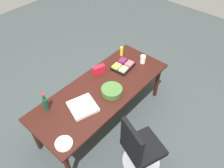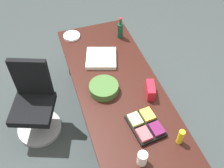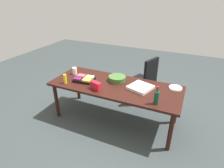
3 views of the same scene
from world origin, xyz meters
name	(u,v)px [view 3 (image 3 of 3)]	position (x,y,z in m)	size (l,w,h in m)	color
ground_plane	(115,119)	(0.00, 0.00, 0.00)	(10.00, 10.00, 0.00)	#343C3C
conference_table	(115,88)	(0.00, 0.00, 0.68)	(2.34, 0.92, 0.76)	black
office_chair	(143,84)	(-0.28, -0.96, 0.39)	(0.62, 0.62, 1.02)	gray
fruit_platter	(84,79)	(0.60, 0.08, 0.79)	(0.39, 0.32, 0.07)	black
mustard_bottle	(65,79)	(0.85, 0.31, 0.84)	(0.06, 0.06, 0.18)	yellow
pizza_box	(140,87)	(-0.45, -0.05, 0.78)	(0.36, 0.36, 0.05)	silver
paper_plate_stack	(175,88)	(-1.00, -0.30, 0.77)	(0.22, 0.22, 0.03)	white
wine_bottle	(156,97)	(-0.80, 0.31, 0.87)	(0.09, 0.09, 0.29)	#113F2A
salad_bowl	(117,79)	(0.03, -0.17, 0.80)	(0.32, 0.32, 0.09)	#3C622C
chip_bag_red	(96,86)	(0.24, 0.29, 0.83)	(0.20, 0.08, 0.14)	red
mayo_jar	(75,71)	(0.93, -0.10, 0.83)	(0.09, 0.09, 0.14)	white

